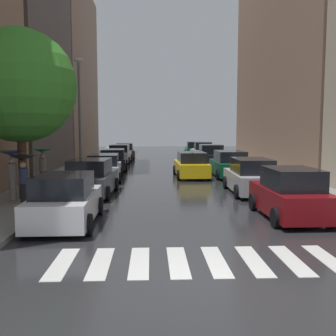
% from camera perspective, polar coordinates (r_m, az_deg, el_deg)
% --- Properties ---
extents(ground_plane, '(28.00, 72.00, 0.04)m').
position_cam_1_polar(ground_plane, '(31.76, -0.56, 0.13)').
color(ground_plane, '#29292C').
extents(sidewalk_left, '(3.00, 72.00, 0.15)m').
position_cam_1_polar(sidewalk_left, '(32.19, -12.20, 0.25)').
color(sidewalk_left, gray).
rests_on(sidewalk_left, ground).
extents(sidewalk_right, '(3.00, 72.00, 0.15)m').
position_cam_1_polar(sidewalk_right, '(32.62, 10.93, 0.35)').
color(sidewalk_right, gray).
rests_on(sidewalk_right, ground).
extents(crosswalk_stripes, '(6.75, 2.20, 0.01)m').
position_cam_1_polar(crosswalk_stripes, '(9.50, 4.22, -13.41)').
color(crosswalk_stripes, silver).
rests_on(crosswalk_stripes, ground).
extents(building_left_far, '(6.00, 16.51, 18.55)m').
position_cam_1_polar(building_left_far, '(45.65, -15.47, 13.36)').
color(building_left_far, '#8C6B56').
rests_on(building_left_far, ground).
extents(building_right_mid, '(6.00, 20.56, 16.24)m').
position_cam_1_polar(building_right_mid, '(33.67, 19.12, 14.03)').
color(building_right_mid, '#8C6B56').
rests_on(building_right_mid, ground).
extents(parked_car_left_nearest, '(2.12, 4.17, 1.67)m').
position_cam_1_polar(parked_car_left_nearest, '(13.15, -14.79, -4.67)').
color(parked_car_left_nearest, silver).
rests_on(parked_car_left_nearest, ground).
extents(parked_car_left_second, '(2.32, 4.32, 1.71)m').
position_cam_1_polar(parked_car_left_second, '(18.57, -11.18, -1.51)').
color(parked_car_left_second, '#474C51').
rests_on(parked_car_left_second, ground).
extents(parked_car_left_third, '(2.28, 4.55, 1.59)m').
position_cam_1_polar(parked_car_left_third, '(23.77, -9.31, -0.01)').
color(parked_car_left_third, '#B2B7BF').
rests_on(parked_car_left_third, ground).
extents(parked_car_left_fourth, '(2.24, 4.72, 1.57)m').
position_cam_1_polar(parked_car_left_fourth, '(29.69, -7.97, 1.15)').
color(parked_car_left_fourth, black).
rests_on(parked_car_left_fourth, ground).
extents(parked_car_left_fifth, '(2.11, 4.44, 1.65)m').
position_cam_1_polar(parked_car_left_fifth, '(35.76, -7.03, 2.00)').
color(parked_car_left_fifth, silver).
rests_on(parked_car_left_fifth, ground).
extents(parked_car_left_sixth, '(2.27, 4.64, 1.57)m').
position_cam_1_polar(parked_car_left_sixth, '(41.12, -6.34, 2.46)').
color(parked_car_left_sixth, brown).
rests_on(parked_car_left_sixth, ground).
extents(parked_car_right_nearest, '(2.05, 4.04, 1.77)m').
position_cam_1_polar(parked_car_right_nearest, '(14.26, 17.34, -3.77)').
color(parked_car_right_nearest, maroon).
rests_on(parked_car_right_nearest, ground).
extents(parked_car_right_second, '(2.14, 4.52, 1.70)m').
position_cam_1_polar(parked_car_right_second, '(19.19, 11.97, -1.31)').
color(parked_car_right_second, '#B2B7BF').
rests_on(parked_car_right_second, ground).
extents(parked_car_right_third, '(2.16, 4.53, 1.69)m').
position_cam_1_polar(parked_car_right_third, '(25.42, 8.93, 0.47)').
color(parked_car_right_third, '#0C4C2D').
rests_on(parked_car_right_third, ground).
extents(parked_car_right_fourth, '(2.25, 4.28, 1.82)m').
position_cam_1_polar(parked_car_right_fourth, '(31.64, 6.24, 1.65)').
color(parked_car_right_fourth, black).
rests_on(parked_car_right_fourth, ground).
extents(parked_car_right_fifth, '(2.08, 4.38, 1.81)m').
position_cam_1_polar(parked_car_right_fifth, '(37.95, 5.03, 2.34)').
color(parked_car_right_fifth, '#B2B7BF').
rests_on(parked_car_right_fifth, ground).
extents(parked_car_right_sixth, '(2.24, 4.28, 1.64)m').
position_cam_1_polar(parked_car_right_sixth, '(43.58, 3.89, 2.71)').
color(parked_car_right_sixth, '#0C4C2D').
rests_on(parked_car_right_sixth, ground).
extents(taxi_midroad, '(2.15, 4.41, 1.81)m').
position_cam_1_polar(taxi_midroad, '(24.94, 3.42, 0.37)').
color(taxi_midroad, yellow).
rests_on(taxi_midroad, ground).
extents(pedestrian_near_tree, '(1.04, 1.04, 1.91)m').
position_cam_1_polar(pedestrian_near_tree, '(16.57, -20.36, 0.01)').
color(pedestrian_near_tree, black).
rests_on(pedestrian_near_tree, sidewalk_left).
extents(pedestrian_by_kerb, '(1.14, 1.14, 2.04)m').
position_cam_1_polar(pedestrian_by_kerb, '(17.60, -21.76, 0.71)').
color(pedestrian_by_kerb, gray).
rests_on(pedestrian_by_kerb, sidewalk_left).
extents(pedestrian_far_side, '(1.06, 1.06, 1.95)m').
position_cam_1_polar(pedestrian_far_side, '(20.80, -17.84, 1.32)').
color(pedestrian_far_side, navy).
rests_on(pedestrian_far_side, sidewalk_left).
extents(street_tree_left, '(4.69, 4.69, 7.07)m').
position_cam_1_polar(street_tree_left, '(17.60, -20.80, 11.10)').
color(street_tree_left, '#513823').
rests_on(street_tree_left, sidewalk_left).
extents(lamp_post_left, '(0.60, 0.28, 7.31)m').
position_cam_1_polar(lamp_post_left, '(25.51, -12.75, 8.40)').
color(lamp_post_left, '#595B60').
rests_on(lamp_post_left, sidewalk_left).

